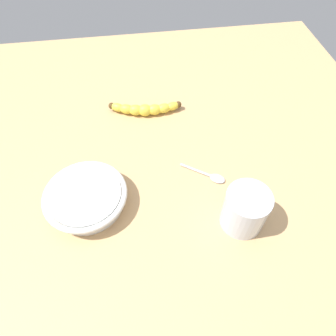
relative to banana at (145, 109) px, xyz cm
name	(u,v)px	position (x,y,z in cm)	size (l,w,h in cm)	color
wooden_tabletop	(168,166)	(-17.86, -3.72, -3.11)	(120.00, 120.00, 3.00)	tan
banana	(145,109)	(0.00, 0.00, 0.00)	(5.95, 19.90, 3.21)	yellow
smoothie_glass	(245,211)	(-35.73, -16.42, 2.74)	(8.80, 8.80, 9.37)	silver
ceramic_bowl	(86,198)	(-26.90, 15.14, 0.95)	(17.66, 17.66, 4.26)	white
teaspoon	(215,177)	(-24.32, -13.61, -1.21)	(7.59, 10.02, 0.80)	silver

